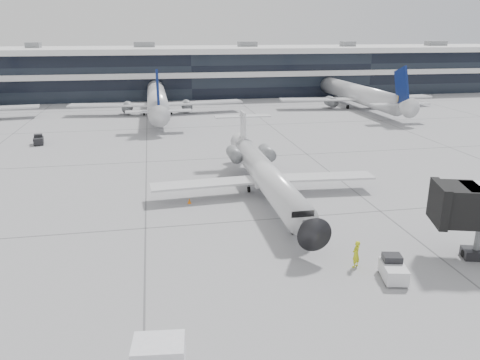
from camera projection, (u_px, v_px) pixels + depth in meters
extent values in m
plane|color=gray|center=(268.00, 219.00, 38.75)|extent=(220.00, 220.00, 0.00)
cube|color=black|center=(188.00, 73.00, 113.99)|extent=(170.00, 22.00, 10.00)
cylinder|color=silver|center=(267.00, 177.00, 43.23)|extent=(2.41, 21.37, 2.40)
cone|color=black|center=(308.00, 227.00, 32.05)|extent=(2.41, 2.49, 2.40)
cone|color=silver|center=(242.00, 144.00, 54.48)|extent=(2.29, 2.85, 2.28)
cube|color=silver|center=(204.00, 184.00, 43.23)|extent=(9.93, 3.00, 0.20)
cube|color=silver|center=(323.00, 177.00, 45.27)|extent=(9.93, 2.99, 0.20)
cylinder|color=slate|center=(234.00, 154.00, 49.64)|extent=(1.34, 3.03, 1.34)
cylinder|color=slate|center=(267.00, 153.00, 50.27)|extent=(1.34, 3.03, 1.34)
cube|color=silver|center=(243.00, 129.00, 53.41)|extent=(0.25, 2.32, 4.01)
cube|color=silver|center=(243.00, 116.00, 53.31)|extent=(6.41, 1.43, 0.14)
cylinder|color=black|center=(293.00, 231.00, 35.85)|extent=(0.16, 0.50, 0.50)
cylinder|color=black|center=(249.00, 189.00, 45.20)|extent=(0.21, 0.57, 0.57)
cylinder|color=black|center=(276.00, 188.00, 45.67)|extent=(0.21, 0.57, 0.57)
cube|color=black|center=(459.00, 204.00, 31.15)|extent=(3.14, 3.51, 2.59)
cylinder|color=slate|center=(477.00, 241.00, 31.79)|extent=(0.41, 0.41, 2.59)
cube|color=black|center=(475.00, 254.00, 32.08)|extent=(1.96, 1.71, 0.65)
imported|color=#CAD616|center=(356.00, 254.00, 30.68)|extent=(0.81, 0.75, 1.86)
cube|color=silver|center=(393.00, 271.00, 29.21)|extent=(1.79, 2.50, 0.93)
cube|color=black|center=(392.00, 259.00, 29.51)|extent=(1.31, 1.15, 0.52)
cylinder|color=black|center=(380.00, 270.00, 30.11)|extent=(0.28, 0.48, 0.45)
cylinder|color=black|center=(398.00, 270.00, 30.08)|extent=(0.28, 0.48, 0.45)
cylinder|color=black|center=(387.00, 283.00, 28.54)|extent=(0.28, 0.48, 0.45)
cylinder|color=black|center=(406.00, 283.00, 28.51)|extent=(0.28, 0.48, 0.45)
cube|color=white|center=(159.00, 359.00, 20.35)|extent=(2.40, 1.90, 1.79)
cone|color=orange|center=(189.00, 201.00, 42.24)|extent=(0.32, 0.32, 0.49)
cube|color=orange|center=(189.00, 203.00, 42.32)|extent=(0.35, 0.35, 0.03)
cube|color=black|center=(39.00, 141.00, 64.13)|extent=(1.55, 2.27, 0.86)
cube|color=black|center=(38.00, 136.00, 64.38)|extent=(1.17, 1.01, 0.48)
cylinder|color=black|center=(35.00, 142.00, 64.75)|extent=(0.23, 0.44, 0.42)
cylinder|color=black|center=(43.00, 141.00, 65.08)|extent=(0.23, 0.44, 0.42)
cylinder|color=black|center=(34.00, 144.00, 63.37)|extent=(0.23, 0.44, 0.42)
cylinder|color=black|center=(43.00, 144.00, 63.70)|extent=(0.23, 0.44, 0.42)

